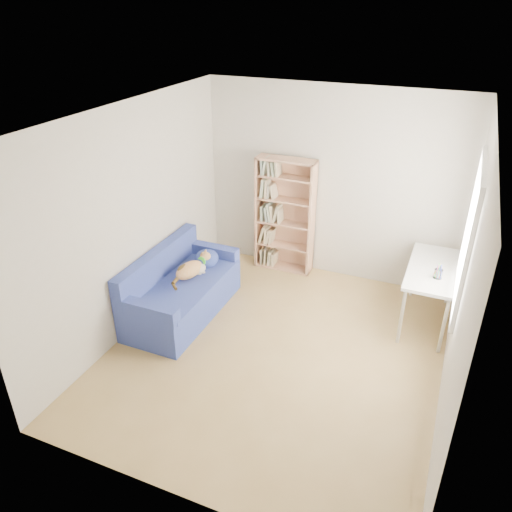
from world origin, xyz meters
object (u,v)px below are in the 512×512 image
Objects in this scene: desk at (432,273)px; pen_cup at (438,273)px; bookshelf at (285,220)px; sofa at (181,290)px.

desk is 6.72× the size of pen_cup.
desk is (2.05, -0.61, -0.08)m from bookshelf.
bookshelf is 9.17× the size of pen_cup.
bookshelf is at bearing 158.50° from pen_cup.
sofa is 1.40× the size of desk.
sofa is 9.39× the size of pen_cup.
sofa is at bearing -165.65° from pen_cup.
sofa is at bearing -161.16° from desk.
bookshelf is at bearing 64.02° from sofa.
desk is at bearing -16.56° from bookshelf.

